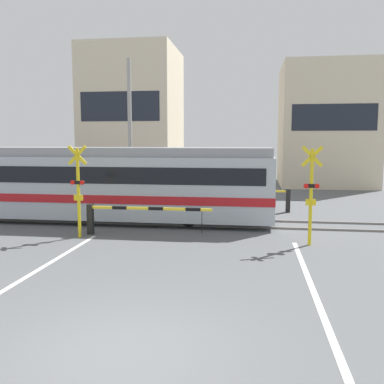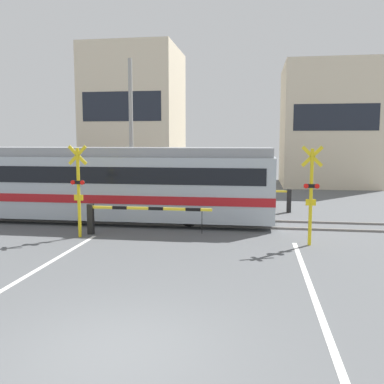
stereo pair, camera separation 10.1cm
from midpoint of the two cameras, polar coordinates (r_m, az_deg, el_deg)
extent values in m
plane|color=#56595B|center=(7.34, -10.14, -20.32)|extent=(160.00, 160.00, 0.00)
cube|color=gray|center=(16.72, 0.79, -4.52)|extent=(50.00, 0.10, 0.08)
cube|color=gray|center=(18.12, 1.38, -3.63)|extent=(50.00, 0.10, 0.08)
cube|color=white|center=(8.88, 16.75, -15.50)|extent=(0.14, 11.88, 0.01)
cube|color=#ADB7C1|center=(18.80, -16.55, 0.86)|extent=(17.23, 2.78, 2.48)
cube|color=gray|center=(18.71, -16.70, 5.18)|extent=(17.06, 2.45, 0.36)
cube|color=red|center=(18.84, -16.52, -0.26)|extent=(17.25, 2.84, 0.32)
cube|color=black|center=(18.75, -16.61, 2.55)|extent=(16.54, 2.82, 0.64)
cylinder|color=black|center=(16.71, -0.59, -3.34)|extent=(0.76, 0.12, 0.76)
cylinder|color=black|center=(18.11, 0.11, -2.54)|extent=(0.76, 0.12, 0.76)
cube|color=black|center=(15.74, -13.57, -3.55)|extent=(0.20, 0.20, 1.09)
cube|color=yellow|center=(15.00, -5.84, -2.20)|extent=(4.37, 0.09, 0.09)
cube|color=black|center=(15.30, -9.81, -2.09)|extent=(0.52, 0.10, 0.10)
cube|color=black|center=(14.95, -5.03, -2.22)|extent=(0.52, 0.10, 0.10)
cube|color=black|center=(14.70, -0.04, -2.35)|extent=(0.52, 0.10, 0.10)
cylinder|color=black|center=(14.74, 1.14, -4.08)|extent=(0.02, 0.02, 0.79)
cube|color=black|center=(20.47, 12.54, -1.14)|extent=(0.20, 0.20, 1.09)
cube|color=yellow|center=(20.36, 6.43, 0.18)|extent=(4.37, 0.09, 0.09)
cube|color=black|center=(20.36, 9.51, 0.13)|extent=(0.52, 0.10, 0.10)
cube|color=black|center=(20.37, 5.82, 0.19)|extent=(0.52, 0.10, 0.10)
cube|color=black|center=(20.47, 2.15, 0.25)|extent=(0.52, 0.10, 0.10)
cylinder|color=black|center=(20.56, 1.30, -0.96)|extent=(0.02, 0.02, 0.79)
cylinder|color=yellow|center=(15.21, -15.08, -0.14)|extent=(0.11, 0.11, 3.09)
cube|color=yellow|center=(15.11, -15.24, 4.75)|extent=(0.68, 0.04, 0.68)
cube|color=yellow|center=(15.11, -15.24, 4.75)|extent=(0.68, 0.04, 0.68)
cube|color=black|center=(15.17, -15.13, 1.25)|extent=(0.44, 0.12, 0.12)
cylinder|color=red|center=(15.17, -15.83, 1.23)|extent=(0.15, 0.03, 0.15)
cylinder|color=red|center=(15.03, -14.65, 1.22)|extent=(0.15, 0.03, 0.15)
cube|color=yellow|center=(15.21, -15.10, -0.73)|extent=(0.32, 0.03, 0.20)
cylinder|color=yellow|center=(14.08, 15.37, -0.70)|extent=(0.11, 0.11, 3.09)
cube|color=yellow|center=(13.98, 15.54, 4.59)|extent=(0.68, 0.04, 0.68)
cube|color=yellow|center=(13.98, 15.54, 4.59)|extent=(0.68, 0.04, 0.68)
cube|color=black|center=(14.04, 15.42, 0.81)|extent=(0.44, 0.12, 0.12)
cylinder|color=red|center=(13.95, 14.76, 0.79)|extent=(0.15, 0.03, 0.15)
cylinder|color=red|center=(13.99, 16.14, 0.76)|extent=(0.15, 0.03, 0.15)
cube|color=yellow|center=(14.09, 15.36, -1.33)|extent=(0.32, 0.03, 0.20)
cylinder|color=#23232D|center=(22.68, 2.91, -0.54)|extent=(0.13, 0.13, 0.84)
cylinder|color=#23232D|center=(22.67, 3.26, -0.54)|extent=(0.13, 0.13, 0.84)
cube|color=maroon|center=(22.59, 3.10, 1.36)|extent=(0.38, 0.22, 0.67)
sphere|color=#997056|center=(22.55, 3.11, 2.50)|extent=(0.23, 0.23, 0.23)
cube|color=beige|center=(34.99, -7.88, 9.94)|extent=(6.95, 7.16, 10.51)
cube|color=#1E232D|center=(31.60, -9.72, 11.20)|extent=(5.84, 0.03, 2.10)
cube|color=beige|center=(34.01, 17.25, 8.43)|extent=(6.62, 7.16, 8.90)
cube|color=#1E232D|center=(30.49, 18.34, 9.44)|extent=(5.56, 0.03, 1.78)
cylinder|color=gray|center=(23.71, -8.41, 8.03)|extent=(0.22, 0.22, 7.70)
camera|label=1|loc=(0.05, -90.20, -0.02)|focal=40.00mm
camera|label=2|loc=(0.05, 89.80, 0.02)|focal=40.00mm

